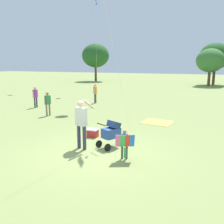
{
  "coord_description": "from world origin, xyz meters",
  "views": [
    {
      "loc": [
        3.52,
        -7.59,
        3.17
      ],
      "look_at": [
        0.28,
        0.98,
        1.3
      ],
      "focal_mm": 39.61,
      "sensor_mm": 36.0,
      "label": 1
    }
  ],
  "objects_px": {
    "picnic_blanket": "(157,122)",
    "person_red_shirt": "(35,95)",
    "stroller": "(112,132)",
    "person_couple_left": "(48,102)",
    "child_with_butterfly_kite": "(125,142)",
    "person_sitting_far": "(95,92)",
    "cooler_box": "(93,133)",
    "person_adult_flyer": "(81,120)"
  },
  "relations": [
    {
      "from": "person_couple_left",
      "to": "person_adult_flyer",
      "type": "bearing_deg",
      "value": -44.03
    },
    {
      "from": "person_adult_flyer",
      "to": "person_red_shirt",
      "type": "relative_size",
      "value": 1.29
    },
    {
      "from": "child_with_butterfly_kite",
      "to": "person_sitting_far",
      "type": "height_order",
      "value": "person_sitting_far"
    },
    {
      "from": "person_adult_flyer",
      "to": "person_sitting_far",
      "type": "height_order",
      "value": "person_adult_flyer"
    },
    {
      "from": "person_sitting_far",
      "to": "stroller",
      "type": "bearing_deg",
      "value": -62.04
    },
    {
      "from": "stroller",
      "to": "cooler_box",
      "type": "bearing_deg",
      "value": 143.05
    },
    {
      "from": "picnic_blanket",
      "to": "cooler_box",
      "type": "height_order",
      "value": "cooler_box"
    },
    {
      "from": "person_couple_left",
      "to": "cooler_box",
      "type": "height_order",
      "value": "person_couple_left"
    },
    {
      "from": "person_adult_flyer",
      "to": "person_couple_left",
      "type": "bearing_deg",
      "value": 135.97
    },
    {
      "from": "person_adult_flyer",
      "to": "picnic_blanket",
      "type": "relative_size",
      "value": 1.23
    },
    {
      "from": "picnic_blanket",
      "to": "child_with_butterfly_kite",
      "type": "bearing_deg",
      "value": -90.93
    },
    {
      "from": "stroller",
      "to": "person_couple_left",
      "type": "height_order",
      "value": "person_couple_left"
    },
    {
      "from": "stroller",
      "to": "person_couple_left",
      "type": "xyz_separation_m",
      "value": [
        -5.51,
        3.84,
        0.23
      ]
    },
    {
      "from": "person_adult_flyer",
      "to": "cooler_box",
      "type": "bearing_deg",
      "value": 99.88
    },
    {
      "from": "child_with_butterfly_kite",
      "to": "stroller",
      "type": "distance_m",
      "value": 1.26
    },
    {
      "from": "person_red_shirt",
      "to": "person_sitting_far",
      "type": "distance_m",
      "value": 4.47
    },
    {
      "from": "picnic_blanket",
      "to": "person_couple_left",
      "type": "bearing_deg",
      "value": -174.23
    },
    {
      "from": "child_with_butterfly_kite",
      "to": "person_sitting_far",
      "type": "relative_size",
      "value": 0.67
    },
    {
      "from": "person_couple_left",
      "to": "stroller",
      "type": "bearing_deg",
      "value": -34.85
    },
    {
      "from": "person_sitting_far",
      "to": "person_couple_left",
      "type": "height_order",
      "value": "person_sitting_far"
    },
    {
      "from": "child_with_butterfly_kite",
      "to": "picnic_blanket",
      "type": "distance_m",
      "value": 5.47
    },
    {
      "from": "picnic_blanket",
      "to": "person_sitting_far",
      "type": "bearing_deg",
      "value": 141.58
    },
    {
      "from": "person_adult_flyer",
      "to": "stroller",
      "type": "bearing_deg",
      "value": 30.35
    },
    {
      "from": "child_with_butterfly_kite",
      "to": "person_adult_flyer",
      "type": "bearing_deg",
      "value": 167.5
    },
    {
      "from": "cooler_box",
      "to": "picnic_blanket",
      "type": "bearing_deg",
      "value": 59.22
    },
    {
      "from": "person_sitting_far",
      "to": "person_couple_left",
      "type": "xyz_separation_m",
      "value": [
        -0.74,
        -5.15,
        -0.04
      ]
    },
    {
      "from": "stroller",
      "to": "cooler_box",
      "type": "relative_size",
      "value": 2.42
    },
    {
      "from": "child_with_butterfly_kite",
      "to": "cooler_box",
      "type": "distance_m",
      "value": 2.8
    },
    {
      "from": "picnic_blanket",
      "to": "person_red_shirt",
      "type": "bearing_deg",
      "value": 171.51
    },
    {
      "from": "child_with_butterfly_kite",
      "to": "cooler_box",
      "type": "height_order",
      "value": "child_with_butterfly_kite"
    },
    {
      "from": "person_red_shirt",
      "to": "picnic_blanket",
      "type": "xyz_separation_m",
      "value": [
        8.82,
        -1.32,
        -0.86
      ]
    },
    {
      "from": "person_sitting_far",
      "to": "person_couple_left",
      "type": "distance_m",
      "value": 5.21
    },
    {
      "from": "person_red_shirt",
      "to": "person_sitting_far",
      "type": "height_order",
      "value": "person_sitting_far"
    },
    {
      "from": "person_couple_left",
      "to": "picnic_blanket",
      "type": "bearing_deg",
      "value": 5.77
    },
    {
      "from": "stroller",
      "to": "person_couple_left",
      "type": "bearing_deg",
      "value": 145.15
    },
    {
      "from": "child_with_butterfly_kite",
      "to": "person_sitting_far",
      "type": "distance_m",
      "value": 11.41
    },
    {
      "from": "child_with_butterfly_kite",
      "to": "person_couple_left",
      "type": "distance_m",
      "value": 7.94
    },
    {
      "from": "stroller",
      "to": "picnic_blanket",
      "type": "xyz_separation_m",
      "value": [
        0.91,
        4.48,
        -0.6
      ]
    },
    {
      "from": "child_with_butterfly_kite",
      "to": "picnic_blanket",
      "type": "bearing_deg",
      "value": 89.07
    },
    {
      "from": "person_adult_flyer",
      "to": "person_sitting_far",
      "type": "bearing_deg",
      "value": 111.76
    },
    {
      "from": "stroller",
      "to": "child_with_butterfly_kite",
      "type": "bearing_deg",
      "value": -49.38
    },
    {
      "from": "person_red_shirt",
      "to": "cooler_box",
      "type": "height_order",
      "value": "person_red_shirt"
    }
  ]
}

